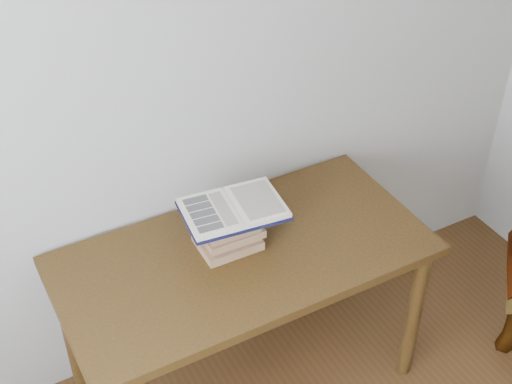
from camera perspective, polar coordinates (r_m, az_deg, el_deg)
desk at (r=2.71m, az=-0.99°, el=-6.35°), size 1.38×0.69×0.74m
book_stack at (r=2.62m, az=-2.30°, el=-3.08°), size 0.23×0.19×0.15m
open_book at (r=2.57m, az=-1.82°, el=-1.34°), size 0.39×0.29×0.03m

